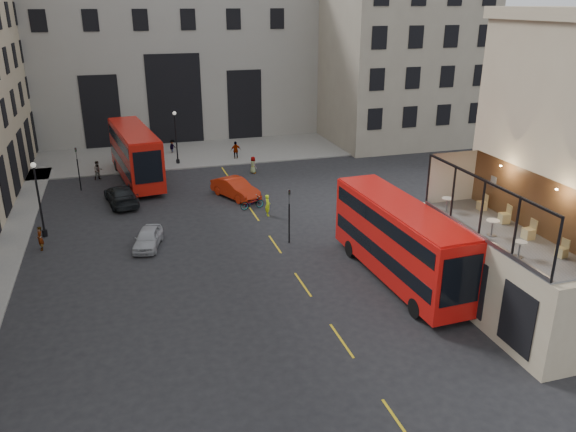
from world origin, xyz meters
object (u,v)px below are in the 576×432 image
object	(u,v)px
pedestrian_c	(236,150)
cafe_chair_c	(505,217)
street_lamp_a	(40,204)
cafe_chair_d	(482,205)
car_b	(235,188)
cafe_table_mid	(492,225)
bicycle	(252,203)
pedestrian_a	(98,170)
cyclist	(268,205)
pedestrian_d	(253,165)
street_lamp_b	(176,141)
cafe_chair_b	(529,233)
cafe_chair_a	(562,252)
pedestrian_b	(173,147)
cafe_table_far	(447,202)
bus_near	(399,238)
bus_far	(135,152)
traffic_light_far	(78,163)
pedestrian_e	(40,238)
car_c	(121,195)
car_a	(148,238)
traffic_light_near	(289,209)
cafe_table_near	(520,247)

from	to	relation	value
pedestrian_c	cafe_chair_c	size ratio (longest dim) A/B	1.97
street_lamp_a	cafe_chair_d	world-z (taller)	cafe_chair_d
car_b	cafe_table_mid	xyz separation A→B (m)	(8.25, -22.29, 4.33)
bicycle	pedestrian_a	world-z (taller)	pedestrian_a
cyclist	pedestrian_d	xyz separation A→B (m)	(1.57, 11.36, -0.03)
street_lamp_b	cafe_chair_c	bearing A→B (deg)	-67.79
bicycle	cafe_chair_b	size ratio (longest dim) A/B	2.02
car_b	cafe_chair_a	distance (m)	27.42
pedestrian_b	cafe_table_far	size ratio (longest dim) A/B	2.04
pedestrian_b	cafe_table_mid	world-z (taller)	cafe_table_mid
bus_near	cafe_chair_d	xyz separation A→B (m)	(3.93, -1.83, 2.23)
bus_near	bicycle	xyz separation A→B (m)	(-5.36, 14.16, -2.12)
bus_near	cafe_chair_b	xyz separation A→B (m)	(3.68, -5.95, 2.26)
pedestrian_a	cafe_table_mid	xyz separation A→B (m)	(19.24, -30.93, 4.27)
bus_near	cafe_chair_c	world-z (taller)	cafe_chair_c
street_lamp_a	cafe_chair_b	xyz separation A→B (m)	(24.18, -18.88, 2.50)
bicycle	cafe_table_far	distance (m)	17.84
bus_near	bus_far	world-z (taller)	bus_far
car_b	cyclist	distance (m)	5.04
cafe_table_mid	cafe_chair_c	world-z (taller)	cafe_chair_c
pedestrian_c	cafe_chair_b	xyz separation A→B (m)	(7.20, -35.03, 3.95)
car_b	cafe_table_far	xyz separation A→B (m)	(8.00, -18.63, 4.29)
traffic_light_far	pedestrian_d	bearing A→B (deg)	2.95
pedestrian_e	car_c	bearing A→B (deg)	134.24
pedestrian_d	pedestrian_a	bearing A→B (deg)	59.14
pedestrian_e	street_lamp_b	bearing A→B (deg)	137.76
cafe_table_far	cafe_chair_a	world-z (taller)	cafe_chair_a
cafe_table_mid	car_a	bearing A→B (deg)	138.43
bus_near	pedestrian_e	bearing A→B (deg)	152.78
traffic_light_near	cafe_chair_c	world-z (taller)	cafe_chair_c
cafe_chair_a	cafe_chair_d	bearing A→B (deg)	87.92
street_lamp_b	cafe_table_near	bearing A→B (deg)	-72.72
cafe_chair_d	car_b	bearing A→B (deg)	117.70
bus_near	cafe_chair_d	distance (m)	4.87
cyclist	car_c	bearing A→B (deg)	66.83
pedestrian_a	cafe_chair_c	xyz separation A→B (m)	(20.93, -29.65, 4.03)
street_lamp_a	cafe_chair_a	distance (m)	32.17
pedestrian_d	cafe_chair_c	bearing A→B (deg)	171.56
street_lamp_b	cafe_chair_a	world-z (taller)	cafe_chair_a
car_c	cafe_chair_a	size ratio (longest dim) A/B	6.31
pedestrian_b	cafe_table_mid	size ratio (longest dim) A/B	1.89
bus_near	cafe_chair_a	size ratio (longest dim) A/B	14.23
pedestrian_d	cafe_chair_b	size ratio (longest dim) A/B	1.66
bicycle	cafe_chair_c	bearing A→B (deg)	-163.07
car_a	cafe_table_far	distance (m)	19.31
bus_far	cyclist	world-z (taller)	bus_far
street_lamp_a	cafe_chair_a	xyz separation A→B (m)	(24.20, -21.05, 2.46)
pedestrian_e	cafe_table_far	bearing A→B (deg)	50.48
traffic_light_near	cafe_table_far	bearing A→B (deg)	-52.39
car_a	pedestrian_d	bearing A→B (deg)	69.35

